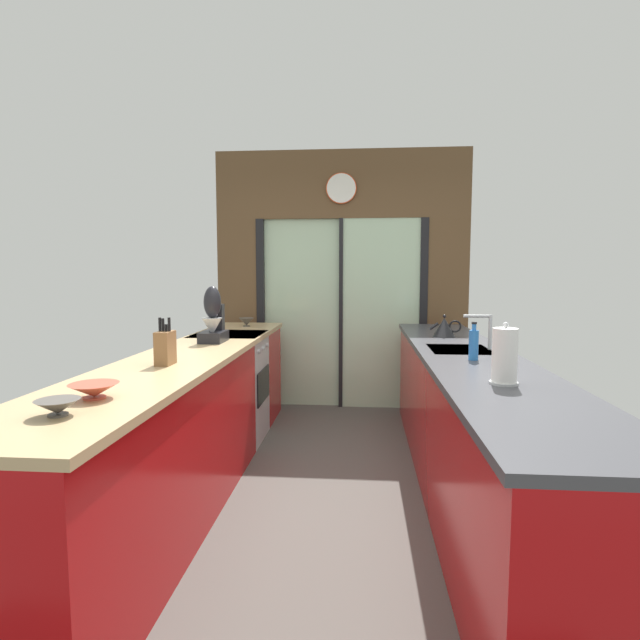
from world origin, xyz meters
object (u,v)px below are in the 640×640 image
at_px(kettle, 444,327).
at_px(soap_bottle, 474,344).
at_px(mixing_bowl_mid, 94,390).
at_px(knife_block, 165,347).
at_px(stand_mixer, 213,321).
at_px(oven_range, 230,387).
at_px(mixing_bowl_far, 246,322).
at_px(paper_towel_roll, 505,357).
at_px(mixing_bowl_near, 58,407).

distance_m(kettle, soap_bottle, 1.08).
bearing_deg(mixing_bowl_mid, knife_block, 90.00).
xyz_separation_m(mixing_bowl_mid, knife_block, (-0.00, 0.77, 0.07)).
bearing_deg(stand_mixer, oven_range, 92.11).
height_order(oven_range, mixing_bowl_mid, mixing_bowl_mid).
bearing_deg(knife_block, mixing_bowl_mid, -90.00).
xyz_separation_m(oven_range, mixing_bowl_far, (0.02, 0.58, 0.51)).
distance_m(knife_block, soap_bottle, 1.81).
relative_size(mixing_bowl_mid, paper_towel_roll, 0.69).
xyz_separation_m(mixing_bowl_far, knife_block, (-0.00, -2.01, 0.06)).
height_order(oven_range, mixing_bowl_near, mixing_bowl_near).
bearing_deg(kettle, mixing_bowl_near, -126.55).
distance_m(stand_mixer, kettle, 1.84).
height_order(stand_mixer, soap_bottle, stand_mixer).
bearing_deg(mixing_bowl_mid, mixing_bowl_far, 90.00).
distance_m(mixing_bowl_mid, paper_towel_roll, 1.83).
bearing_deg(stand_mixer, mixing_bowl_near, -90.00).
bearing_deg(kettle, soap_bottle, -90.08).
relative_size(stand_mixer, kettle, 1.62).
relative_size(mixing_bowl_near, paper_towel_roll, 0.54).
relative_size(mixing_bowl_near, knife_block, 0.59).
xyz_separation_m(kettle, soap_bottle, (-0.00, -1.08, 0.02)).
relative_size(mixing_bowl_mid, soap_bottle, 0.88).
height_order(mixing_bowl_near, stand_mixer, stand_mixer).
relative_size(mixing_bowl_mid, mixing_bowl_far, 1.42).
xyz_separation_m(soap_bottle, paper_towel_roll, (-0.00, -0.65, 0.04)).
relative_size(oven_range, mixing_bowl_near, 5.75).
bearing_deg(knife_block, stand_mixer, 90.00).
relative_size(mixing_bowl_mid, stand_mixer, 0.48).
height_order(kettle, paper_towel_roll, paper_towel_roll).
bearing_deg(soap_bottle, knife_block, -170.26).
distance_m(oven_range, stand_mixer, 0.80).
bearing_deg(oven_range, mixing_bowl_mid, -89.52).
distance_m(mixing_bowl_near, stand_mixer, 1.95).
relative_size(mixing_bowl_far, stand_mixer, 0.34).
distance_m(mixing_bowl_mid, mixing_bowl_far, 2.77).
xyz_separation_m(mixing_bowl_mid, stand_mixer, (0.00, 1.69, 0.13)).
xyz_separation_m(mixing_bowl_far, paper_towel_roll, (1.78, -2.35, 0.09)).
distance_m(knife_block, stand_mixer, 0.93).
bearing_deg(knife_block, soap_bottle, 9.74).
xyz_separation_m(mixing_bowl_far, soap_bottle, (1.78, -1.70, 0.05)).
xyz_separation_m(oven_range, paper_towel_roll, (1.80, -1.77, 0.60)).
relative_size(oven_range, mixing_bowl_far, 6.45).
relative_size(stand_mixer, soap_bottle, 1.83).
bearing_deg(soap_bottle, stand_mixer, 160.71).
bearing_deg(mixing_bowl_far, knife_block, -90.00).
xyz_separation_m(oven_range, mixing_bowl_near, (0.02, -2.44, 0.50)).
height_order(mixing_bowl_mid, knife_block, knife_block).
relative_size(mixing_bowl_far, paper_towel_roll, 0.48).
distance_m(mixing_bowl_near, mixing_bowl_mid, 0.25).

